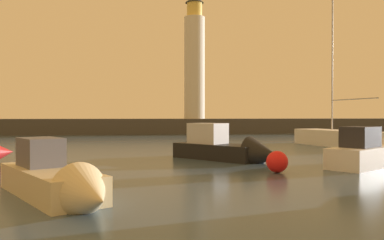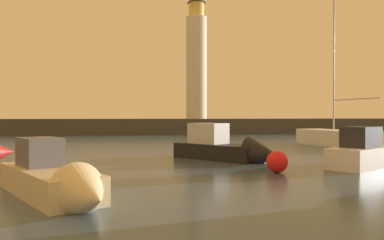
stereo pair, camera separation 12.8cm
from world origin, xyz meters
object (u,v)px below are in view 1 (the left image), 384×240
lighthouse (194,60)px  motorboat_1 (229,149)px  motorboat_2 (59,181)px  motorboat_4 (372,152)px  mooring_buoy (277,162)px  sailboat_moored (339,138)px

lighthouse → motorboat_1: (-2.88, -31.37, -9.31)m
motorboat_2 → motorboat_4: size_ratio=1.02×
motorboat_1 → motorboat_4: (6.43, -3.14, 0.01)m
lighthouse → mooring_buoy: (-1.94, -36.19, -9.47)m
mooring_buoy → motorboat_4: bearing=17.0°
lighthouse → mooring_buoy: lighthouse is taller
lighthouse → motorboat_1: lighthouse is taller
motorboat_2 → motorboat_4: 14.95m
motorboat_1 → motorboat_2: motorboat_1 is taller
lighthouse → sailboat_moored: size_ratio=1.14×
lighthouse → motorboat_4: size_ratio=2.79×
motorboat_1 → motorboat_4: motorboat_1 is taller
motorboat_2 → mooring_buoy: size_ratio=6.59×
motorboat_2 → mooring_buoy: 9.27m
motorboat_2 → sailboat_moored: (18.27, 17.31, 0.15)m
motorboat_1 → motorboat_4: 7.16m
motorboat_4 → lighthouse: bearing=95.9°
mooring_buoy → motorboat_1: bearing=101.0°
motorboat_1 → mooring_buoy: bearing=-79.0°
motorboat_4 → sailboat_moored: bearing=68.0°
motorboat_2 → motorboat_1: bearing=51.5°
motorboat_4 → mooring_buoy: size_ratio=6.43×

